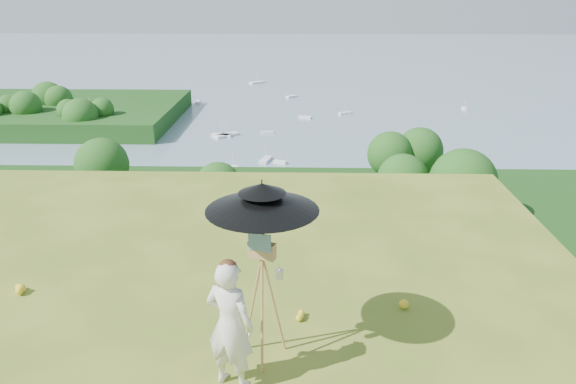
{
  "coord_description": "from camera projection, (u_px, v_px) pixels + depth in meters",
  "views": [
    {
      "loc": [
        2.4,
        -5.96,
        4.33
      ],
      "look_at": [
        2.17,
        2.31,
        1.24
      ],
      "focal_mm": 35.0,
      "sensor_mm": 36.0,
      "label": 1
    }
  ],
  "objects": [
    {
      "name": "peninsula",
      "position": [
        39.0,
        104.0,
        164.35
      ],
      "size": [
        90.0,
        60.0,
        12.0
      ],
      "primitive_type": null,
      "color": "#0F330E",
      "rests_on": "bay_water"
    },
    {
      "name": "painter",
      "position": [
        230.0,
        325.0,
        6.19
      ],
      "size": [
        0.68,
        0.57,
        1.58
      ],
      "primitive_type": "imported",
      "rotation": [
        0.0,
        0.0,
        2.74
      ],
      "color": "silver",
      "rests_on": "ground"
    },
    {
      "name": "sun_umbrella",
      "position": [
        262.0,
        218.0,
        6.32
      ],
      "size": [
        1.69,
        1.69,
        0.92
      ],
      "primitive_type": null,
      "rotation": [
        0.0,
        0.0,
        -0.4
      ],
      "color": "black",
      "rests_on": "field_easel"
    },
    {
      "name": "harbor_town",
      "position": [
        287.0,
        214.0,
        87.71
      ],
      "size": [
        110.0,
        22.0,
        5.0
      ],
      "primitive_type": null,
      "color": "silver",
      "rests_on": "shoreline_tier"
    },
    {
      "name": "shoreline_tier",
      "position": [
        287.0,
        251.0,
        89.98
      ],
      "size": [
        170.0,
        28.0,
        8.0
      ],
      "primitive_type": "cube",
      "color": "#6D6457",
      "rests_on": "bay_water"
    },
    {
      "name": "wildflowers",
      "position": [
        119.0,
        329.0,
        7.37
      ],
      "size": [
        10.0,
        10.5,
        0.12
      ],
      "primitive_type": null,
      "color": "yellow",
      "rests_on": "ground"
    },
    {
      "name": "forest_slope",
      "position": [
        274.0,
        381.0,
        50.07
      ],
      "size": [
        140.0,
        56.0,
        22.0
      ],
      "primitive_type": "cube",
      "color": "#0F330E",
      "rests_on": "bay_water"
    },
    {
      "name": "slope_trees",
      "position": [
        272.0,
        239.0,
        45.18
      ],
      "size": [
        110.0,
        50.0,
        6.0
      ],
      "primitive_type": null,
      "color": "#195118",
      "rests_on": "forest_slope"
    },
    {
      "name": "ground",
      "position": [
        113.0,
        345.0,
        7.16
      ],
      "size": [
        14.0,
        14.0,
        0.0
      ],
      "primitive_type": "plane",
      "color": "#4D681D",
      "rests_on": "ground"
    },
    {
      "name": "moored_boats",
      "position": [
        254.0,
        117.0,
        170.02
      ],
      "size": [
        140.0,
        140.0,
        0.7
      ],
      "primitive_type": null,
      "color": "white",
      "rests_on": "bay_water"
    },
    {
      "name": "painter_cap",
      "position": [
        227.0,
        265.0,
        5.93
      ],
      "size": [
        0.26,
        0.29,
        0.1
      ],
      "primitive_type": null,
      "rotation": [
        0.0,
        0.0,
        -0.23
      ],
      "color": "#CC7077",
      "rests_on": "painter"
    },
    {
      "name": "bay_water",
      "position": [
        298.0,
        77.0,
        243.81
      ],
      "size": [
        700.0,
        700.0,
        0.0
      ],
      "primitive_type": "plane",
      "color": "#7091A1",
      "rests_on": "ground"
    },
    {
      "name": "field_easel",
      "position": [
        263.0,
        297.0,
        6.64
      ],
      "size": [
        0.82,
        0.82,
        1.69
      ],
      "primitive_type": null,
      "rotation": [
        0.0,
        0.0,
        -0.35
      ],
      "color": "#A17743",
      "rests_on": "ground"
    }
  ]
}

